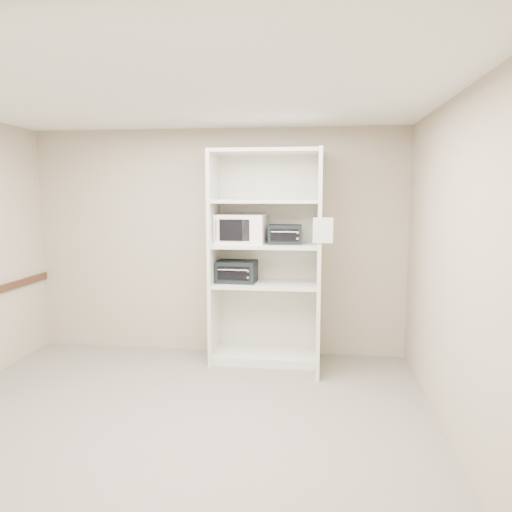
# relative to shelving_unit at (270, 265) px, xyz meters

# --- Properties ---
(floor) EXTENTS (4.50, 4.00, 0.01)m
(floor) POSITION_rel_shelving_unit_xyz_m (-0.67, -1.70, -1.13)
(floor) COLOR #6D665C
(floor) RESTS_ON ground
(ceiling) EXTENTS (4.50, 4.00, 0.01)m
(ceiling) POSITION_rel_shelving_unit_xyz_m (-0.67, -1.70, 1.57)
(ceiling) COLOR white
(wall_back) EXTENTS (4.50, 0.02, 2.70)m
(wall_back) POSITION_rel_shelving_unit_xyz_m (-0.67, 0.30, 0.22)
(wall_back) COLOR tan
(wall_back) RESTS_ON ground
(wall_front) EXTENTS (4.50, 0.02, 2.70)m
(wall_front) POSITION_rel_shelving_unit_xyz_m (-0.67, -3.70, 0.22)
(wall_front) COLOR tan
(wall_front) RESTS_ON ground
(wall_right) EXTENTS (0.02, 4.00, 2.70)m
(wall_right) POSITION_rel_shelving_unit_xyz_m (1.58, -1.70, 0.22)
(wall_right) COLOR tan
(wall_right) RESTS_ON ground
(shelving_unit) EXTENTS (1.24, 0.92, 2.42)m
(shelving_unit) POSITION_rel_shelving_unit_xyz_m (0.00, 0.00, 0.00)
(shelving_unit) COLOR white
(shelving_unit) RESTS_ON floor
(microwave) EXTENTS (0.58, 0.45, 0.33)m
(microwave) POSITION_rel_shelving_unit_xyz_m (-0.33, 0.01, 0.40)
(microwave) COLOR white
(microwave) RESTS_ON shelving_unit
(toaster_oven_upper) EXTENTS (0.38, 0.29, 0.22)m
(toaster_oven_upper) POSITION_rel_shelving_unit_xyz_m (0.17, 0.01, 0.35)
(toaster_oven_upper) COLOR black
(toaster_oven_upper) RESTS_ON shelving_unit
(toaster_oven_lower) EXTENTS (0.46, 0.36, 0.25)m
(toaster_oven_lower) POSITION_rel_shelving_unit_xyz_m (-0.38, 0.00, -0.09)
(toaster_oven_lower) COLOR black
(toaster_oven_lower) RESTS_ON shelving_unit
(paper_sign) EXTENTS (0.20, 0.01, 0.25)m
(paper_sign) POSITION_rel_shelving_unit_xyz_m (0.59, -0.63, 0.44)
(paper_sign) COLOR white
(paper_sign) RESTS_ON shelving_unit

